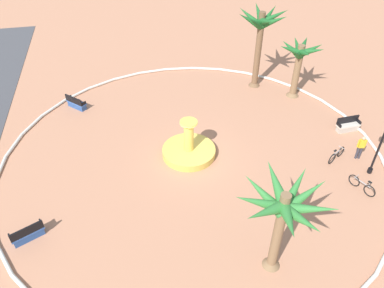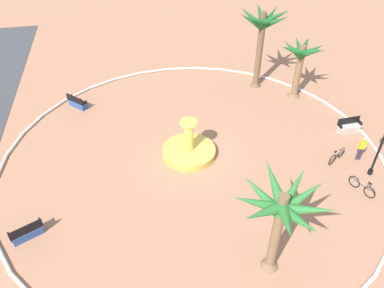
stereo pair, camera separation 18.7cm
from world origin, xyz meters
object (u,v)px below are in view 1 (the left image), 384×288
fountain (189,150)px  lamppost (382,140)px  palm_tree_by_curb (300,57)px  bench_west (28,234)px  bench_north (76,104)px  palm_tree_near_fountain (261,29)px  bench_east (348,126)px  bicycle_by_lamppost (362,185)px  bicycle_red_frame (336,155)px  palm_tree_mid_plaza (283,210)px  person_cyclist_helmet (361,146)px

fountain → lamppost: 11.02m
fountain → palm_tree_by_curb: bearing=-59.8°
bench_west → bench_north: (11.57, -1.92, 0.00)m
palm_tree_near_fountain → bench_east: bearing=-149.1°
bench_east → bicycle_by_lamppost: bench_east is taller
bench_north → lamppost: (-10.54, -17.19, 2.08)m
palm_tree_near_fountain → palm_tree_by_curb: size_ratio=1.41×
bicycle_by_lamppost → bench_north: bearing=53.4°
bench_east → bicycle_by_lamppost: size_ratio=1.02×
bench_west → bench_north: same height
bench_west → bicycle_red_frame: bearing=-82.0°
bench_west → palm_tree_near_fountain: bearing=-52.4°
bench_east → bench_west: bearing=104.4°
bench_west → bicycle_red_frame: bench_west is taller
bench_east → palm_tree_mid_plaza: bearing=135.5°
palm_tree_near_fountain → bench_north: (-0.54, 13.81, -4.31)m
palm_tree_near_fountain → palm_tree_mid_plaza: bearing=163.9°
fountain → bench_north: bearing=45.9°
bench_north → bicycle_red_frame: (-9.09, -15.75, 0.04)m
bench_north → palm_tree_near_fountain: bearing=-87.8°
bench_west → bench_north: bearing=-9.4°
bench_east → lamppost: 4.66m
palm_tree_by_curb → bicycle_by_lamppost: palm_tree_by_curb is taller
fountain → bench_west: size_ratio=2.00×
bicycle_red_frame → bench_west: bearing=98.0°
palm_tree_by_curb → palm_tree_mid_plaza: 15.51m
lamppost → bench_east: bearing=-11.1°
fountain → person_cyclist_helmet: fountain is taller
palm_tree_by_curb → bench_north: 16.49m
bench_east → bicycle_by_lamppost: bearing=158.3°
fountain → palm_tree_mid_plaza: 9.47m
palm_tree_near_fountain → palm_tree_by_curb: palm_tree_near_fountain is taller
person_cyclist_helmet → bicycle_red_frame: bearing=84.9°
bicycle_red_frame → bicycle_by_lamppost: same height
bicycle_by_lamppost → person_cyclist_helmet: bearing=-26.7°
bench_east → palm_tree_near_fountain: bearing=30.9°
palm_tree_by_curb → bicycle_red_frame: bearing=176.7°
lamppost → person_cyclist_helmet: size_ratio=2.50×
bicycle_red_frame → person_cyclist_helmet: person_cyclist_helmet is taller
palm_tree_mid_plaza → bicycle_by_lamppost: (3.57, -6.63, -3.45)m
bench_west → bicycle_by_lamppost: bench_west is taller
bench_north → bicycle_red_frame: 18.18m
palm_tree_near_fountain → palm_tree_mid_plaza: 16.55m
person_cyclist_helmet → lamppost: bearing=-178.6°
bicycle_red_frame → palm_tree_mid_plaza: bearing=133.8°
bicycle_red_frame → bicycle_by_lamppost: 2.69m
bicycle_red_frame → bicycle_by_lamppost: (-2.68, -0.12, 0.00)m
palm_tree_by_curb → bicycle_by_lamppost: 10.65m
bench_north → person_cyclist_helmet: person_cyclist_helmet is taller
palm_tree_near_fountain → bench_north: size_ratio=4.15×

